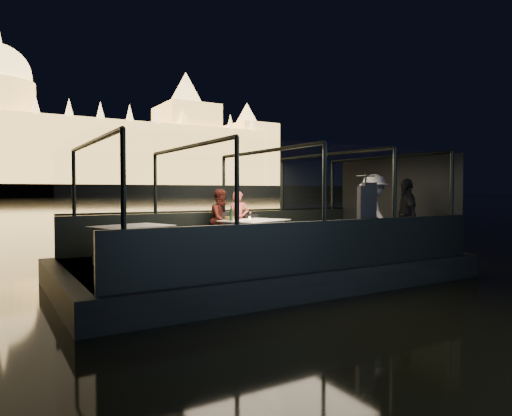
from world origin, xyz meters
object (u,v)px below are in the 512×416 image
dining_table_central (255,236)px  passenger_stripe (373,216)px  coat_stand (365,218)px  person_man_maroon (221,219)px  dining_table_aft (132,244)px  chair_port_left (229,231)px  chair_port_right (255,231)px  wine_bottle (231,214)px  person_woman_coral (238,218)px  passenger_dark (406,216)px

dining_table_central → passenger_stripe: passenger_stripe is taller
dining_table_central → coat_stand: bearing=-63.9°
coat_stand → person_man_maroon: size_ratio=1.21×
person_man_maroon → dining_table_central: bearing=-90.1°
dining_table_aft → person_man_maroon: 2.74m
chair_port_left → chair_port_right: (0.59, -0.25, 0.00)m
passenger_stripe → wine_bottle: passenger_stripe is taller
person_woman_coral → person_man_maroon: (-0.44, 0.06, 0.00)m
chair_port_right → wine_bottle: wine_bottle is taller
dining_table_aft → wine_bottle: bearing=1.5°
coat_stand → person_woman_coral: 3.48m
dining_table_central → passenger_dark: passenger_dark is taller
dining_table_central → dining_table_aft: bearing=-179.3°
dining_table_aft → chair_port_right: chair_port_right is taller
chair_port_left → passenger_stripe: (2.52, -2.33, 0.40)m
person_man_maroon → wine_bottle: person_man_maroon is taller
passenger_stripe → coat_stand: bearing=146.5°
wine_bottle → passenger_stripe: bearing=-27.1°
person_man_maroon → passenger_dark: passenger_dark is taller
passenger_dark → wine_bottle: passenger_dark is taller
passenger_dark → wine_bottle: size_ratio=5.14×
chair_port_left → wine_bottle: 1.03m
passenger_dark → wine_bottle: 4.07m
wine_bottle → passenger_dark: bearing=-25.8°
chair_port_right → wine_bottle: size_ratio=2.48×
chair_port_left → person_man_maroon: bearing=127.7°
chair_port_right → passenger_stripe: bearing=-48.5°
passenger_dark → chair_port_right: bearing=-100.3°
dining_table_central → chair_port_right: (0.37, 0.61, 0.06)m
dining_table_central → person_woman_coral: (0.09, 0.94, 0.36)m
coat_stand → passenger_dark: (1.90, 0.61, -0.05)m
person_man_maroon → coat_stand: bearing=-85.3°
person_woman_coral → passenger_dark: bearing=-19.7°
passenger_dark → wine_bottle: bearing=-84.9°
dining_table_central → passenger_dark: (3.06, -1.75, 0.47)m
chair_port_left → chair_port_right: chair_port_left is taller
person_woman_coral → passenger_stripe: size_ratio=0.79×
dining_table_aft → person_man_maroon: bearing=22.5°
dining_table_aft → passenger_dark: 6.19m
chair_port_right → dining_table_central: bearing=-122.5°
dining_table_central → passenger_stripe: (2.30, -1.46, 0.47)m
wine_bottle → chair_port_right: bearing=31.4°
chair_port_right → person_man_maroon: size_ratio=0.56×
chair_port_left → person_woman_coral: person_woman_coral is taller
chair_port_right → passenger_dark: bearing=-42.6°
person_woman_coral → passenger_dark: passenger_dark is taller
dining_table_central → passenger_dark: bearing=-29.7°
passenger_stripe → passenger_dark: passenger_stripe is taller
chair_port_right → passenger_stripe: 2.86m
chair_port_left → passenger_dark: passenger_dark is taller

